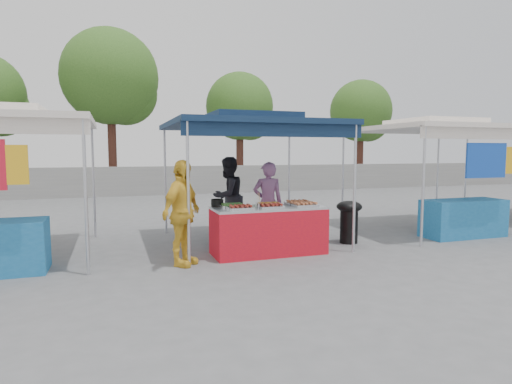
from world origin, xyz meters
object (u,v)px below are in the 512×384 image
object	(u,v)px
vendor_table	(269,230)
customer_person	(182,213)
vendor_woman	(268,203)
wok_burner	(349,218)
cooking_pot	(217,203)
helper_man	(228,196)

from	to	relation	value
vendor_table	customer_person	size ratio (longest dim) A/B	1.17
vendor_table	vendor_woman	bearing A→B (deg)	70.61
vendor_table	vendor_woman	world-z (taller)	vendor_woman
vendor_table	customer_person	world-z (taller)	customer_person
vendor_table	wok_burner	bearing A→B (deg)	10.14
cooking_pot	helper_man	bearing A→B (deg)	68.42
vendor_table	cooking_pot	distance (m)	1.04
vendor_table	customer_person	bearing A→B (deg)	-169.49
cooking_pot	vendor_table	bearing A→B (deg)	-22.47
cooking_pot	wok_burner	size ratio (longest dim) A/B	0.26
helper_man	vendor_woman	bearing A→B (deg)	84.21
wok_burner	helper_man	xyz separation A→B (m)	(-2.08, 1.58, 0.35)
vendor_woman	customer_person	size ratio (longest dim) A/B	0.95
customer_person	vendor_woman	bearing A→B (deg)	-18.64
vendor_woman	customer_person	world-z (taller)	customer_person
cooking_pot	vendor_woman	world-z (taller)	vendor_woman
vendor_woman	helper_man	bearing A→B (deg)	-51.75
vendor_table	customer_person	distance (m)	1.67
vendor_table	wok_burner	distance (m)	1.87
cooking_pot	helper_man	world-z (taller)	helper_man
wok_burner	helper_man	bearing A→B (deg)	140.47
helper_man	vendor_table	bearing A→B (deg)	64.44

